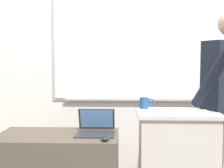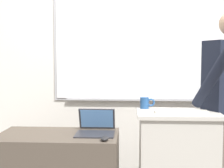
# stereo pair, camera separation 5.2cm
# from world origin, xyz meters

# --- Properties ---
(back_wall) EXTENTS (6.40, 0.17, 2.79)m
(back_wall) POSITION_xyz_m (0.01, 1.39, 1.40)
(back_wall) COLOR silver
(back_wall) RESTS_ON ground_plane
(lectern_podium) EXTENTS (0.67, 0.45, 0.93)m
(lectern_podium) POSITION_xyz_m (0.32, 0.51, 0.47)
(lectern_podium) COLOR #BCB7AD
(lectern_podium) RESTS_ON ground_plane
(laptop) EXTENTS (0.31, 0.32, 0.19)m
(laptop) POSITION_xyz_m (-0.36, 0.51, 0.80)
(laptop) COLOR #28282D
(laptop) RESTS_ON side_desk
(wireless_keyboard) EXTENTS (0.42, 0.11, 0.02)m
(wireless_keyboard) POSITION_xyz_m (0.34, 0.45, 0.94)
(wireless_keyboard) COLOR beige
(wireless_keyboard) RESTS_ON lectern_podium
(computer_mouse_by_laptop) EXTENTS (0.06, 0.10, 0.03)m
(computer_mouse_by_laptop) POSITION_xyz_m (-0.26, 0.25, 0.77)
(computer_mouse_by_laptop) COLOR black
(computer_mouse_by_laptop) RESTS_ON side_desk
(coffee_mug) EXTENTS (0.13, 0.08, 0.10)m
(coffee_mug) POSITION_xyz_m (0.06, 0.66, 0.98)
(coffee_mug) COLOR #234C84
(coffee_mug) RESTS_ON lectern_podium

